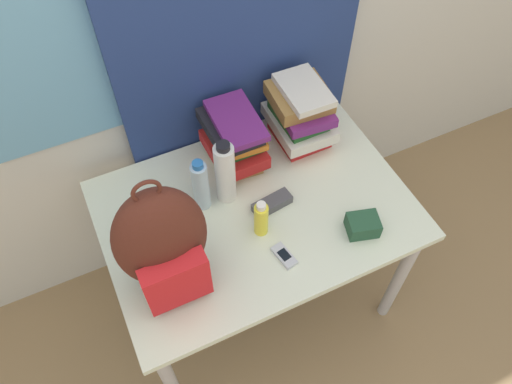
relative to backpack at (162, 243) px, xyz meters
The scene contains 13 objects.
ground_plane 1.05m from the backpack, 35.54° to the right, with size 12.00×12.00×0.00m, color #8C704C.
wall_back 0.77m from the backpack, 58.78° to the left, with size 6.00×0.06×2.50m.
curtain_blue 0.81m from the backpack, 47.19° to the left, with size 0.95×0.04×2.50m.
desk 0.50m from the backpack, 19.04° to the left, with size 1.12×0.79×0.73m.
backpack is the anchor object (origin of this frame).
book_stack_left 0.55m from the backpack, 43.32° to the left, with size 0.20×0.27×0.23m.
book_stack_center 0.78m from the backpack, 28.91° to the left, with size 0.23×0.28×0.28m.
water_bottle 0.32m from the backpack, 48.19° to the left, with size 0.06×0.06×0.24m.
sports_bottle 0.38m from the backpack, 37.18° to the left, with size 0.07×0.07×0.29m.
sunscreen_bottle 0.38m from the backpack, ahead, with size 0.05×0.05×0.16m.
cell_phone 0.44m from the backpack, 14.71° to the right, with size 0.06×0.11×0.02m.
sunglasses_case 0.49m from the backpack, 14.48° to the left, with size 0.16×0.07×0.04m.
camera_pouch 0.71m from the backpack, ahead, with size 0.13×0.11×0.07m.
Camera 1 is at (-0.44, -0.54, 2.25)m, focal length 35.00 mm.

